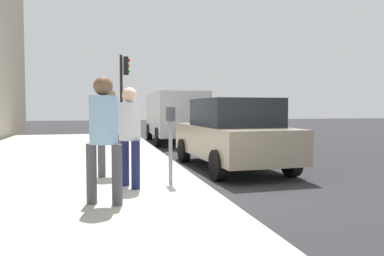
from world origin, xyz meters
The scene contains 9 objects.
ground_plane centered at (0.00, 0.00, 0.00)m, with size 80.00×80.00×0.00m, color #2B2B2D.
sidewalk_slab centered at (0.00, 3.00, 0.07)m, with size 28.00×6.00×0.15m, color #B7B2A8.
parking_meter centered at (0.21, 0.61, 1.17)m, with size 0.36×0.12×1.41m.
pedestrian_at_meter centered at (-0.05, 1.38, 1.18)m, with size 0.50×0.38×1.75m.
pedestrian_bystander centered at (-1.16, 1.84, 1.25)m, with size 0.40×0.51×1.85m.
parking_officer centered at (1.18, 1.70, 1.21)m, with size 0.39×0.48×1.79m.
parked_sedan_near centered at (2.29, -1.35, 0.89)m, with size 4.47×2.10×1.77m.
parked_van_far centered at (9.79, -1.35, 1.26)m, with size 5.25×2.22×2.18m.
traffic_signal centered at (9.59, 0.87, 2.58)m, with size 0.24×0.44×3.60m.
Camera 1 is at (-6.76, 1.90, 1.55)m, focal length 35.69 mm.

